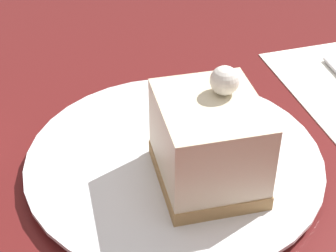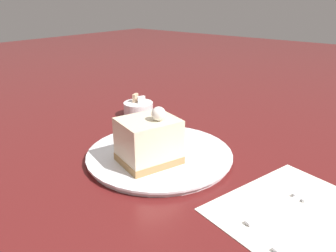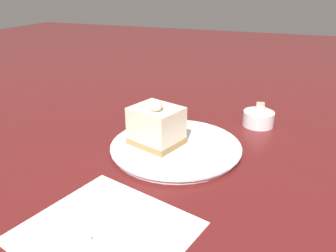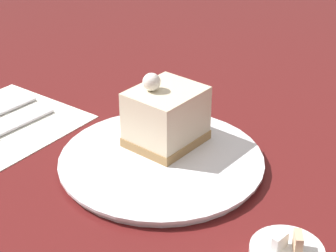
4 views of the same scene
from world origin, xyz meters
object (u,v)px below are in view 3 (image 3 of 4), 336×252
plate (176,147)px  cake_slice (156,126)px  fork (124,222)px  sugar_bowl (258,118)px  knife (80,235)px

plate → cake_slice: bearing=-76.5°
plate → fork: 0.26m
plate → sugar_bowl: bearing=143.4°
cake_slice → fork: (0.25, 0.05, -0.05)m
fork → knife: (0.05, -0.05, 0.00)m
knife → sugar_bowl: sugar_bowl is taller
plate → sugar_bowl: (-0.20, 0.15, 0.01)m
cake_slice → knife: bearing=18.8°
cake_slice → knife: 0.30m
cake_slice → sugar_bowl: size_ratio=1.59×
knife → plate: bearing=-169.5°
cake_slice → knife: cake_slice is taller
plate → fork: bearing=2.2°
knife → fork: bearing=153.5°
sugar_bowl → cake_slice: bearing=-42.1°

